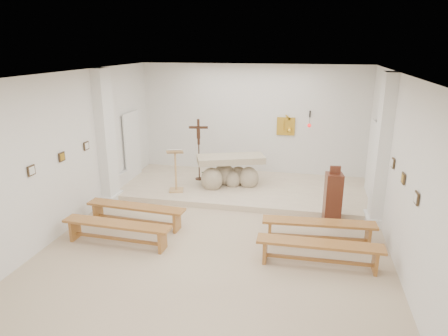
% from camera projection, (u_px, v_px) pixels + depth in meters
% --- Properties ---
extents(ground, '(7.00, 10.00, 0.00)m').
position_uv_depth(ground, '(216.00, 249.00, 8.27)').
color(ground, tan).
rests_on(ground, ground).
extents(wall_left, '(0.02, 10.00, 3.50)m').
position_uv_depth(wall_left, '(55.00, 158.00, 8.45)').
color(wall_left, silver).
rests_on(wall_left, ground).
extents(wall_right, '(0.02, 10.00, 3.50)m').
position_uv_depth(wall_right, '(407.00, 180.00, 7.06)').
color(wall_right, silver).
rests_on(wall_right, ground).
extents(wall_back, '(7.00, 0.02, 3.50)m').
position_uv_depth(wall_back, '(252.00, 122.00, 12.41)').
color(wall_back, silver).
rests_on(wall_back, ground).
extents(ceiling, '(7.00, 10.00, 0.02)m').
position_uv_depth(ceiling, '(215.00, 77.00, 7.24)').
color(ceiling, silver).
rests_on(ceiling, wall_back).
extents(sanctuary_platform, '(6.98, 3.00, 0.15)m').
position_uv_depth(sanctuary_platform, '(243.00, 188.00, 11.52)').
color(sanctuary_platform, beige).
rests_on(sanctuary_platform, ground).
extents(pilaster_left, '(0.26, 0.55, 3.50)m').
position_uv_depth(pilaster_left, '(106.00, 138.00, 10.29)').
color(pilaster_left, white).
rests_on(pilaster_left, ground).
extents(pilaster_right, '(0.26, 0.55, 3.50)m').
position_uv_depth(pilaster_right, '(382.00, 152.00, 8.95)').
color(pilaster_right, white).
rests_on(pilaster_right, ground).
extents(gold_wall_relief, '(0.55, 0.04, 0.55)m').
position_uv_depth(gold_wall_relief, '(286.00, 126.00, 12.21)').
color(gold_wall_relief, gold).
rests_on(gold_wall_relief, wall_back).
extents(sanctuary_lamp, '(0.11, 0.36, 0.44)m').
position_uv_depth(sanctuary_lamp, '(309.00, 124.00, 11.78)').
color(sanctuary_lamp, black).
rests_on(sanctuary_lamp, wall_back).
extents(station_frame_left_front, '(0.03, 0.20, 0.20)m').
position_uv_depth(station_frame_left_front, '(31.00, 170.00, 7.71)').
color(station_frame_left_front, '#3C2C1A').
rests_on(station_frame_left_front, wall_left).
extents(station_frame_left_mid, '(0.03, 0.20, 0.20)m').
position_uv_depth(station_frame_left_mid, '(62.00, 157.00, 8.64)').
color(station_frame_left_mid, '#3C2C1A').
rests_on(station_frame_left_mid, wall_left).
extents(station_frame_left_rear, '(0.03, 0.20, 0.20)m').
position_uv_depth(station_frame_left_rear, '(86.00, 146.00, 9.58)').
color(station_frame_left_rear, '#3C2C1A').
rests_on(station_frame_left_rear, wall_left).
extents(station_frame_right_front, '(0.03, 0.20, 0.20)m').
position_uv_depth(station_frame_right_front, '(417.00, 198.00, 6.32)').
color(station_frame_right_front, '#3C2C1A').
rests_on(station_frame_right_front, wall_right).
extents(station_frame_right_mid, '(0.03, 0.20, 0.20)m').
position_uv_depth(station_frame_right_mid, '(403.00, 178.00, 7.26)').
color(station_frame_right_mid, '#3C2C1A').
rests_on(station_frame_right_mid, wall_right).
extents(station_frame_right_rear, '(0.03, 0.20, 0.20)m').
position_uv_depth(station_frame_right_rear, '(393.00, 163.00, 8.19)').
color(station_frame_right_rear, '#3C2C1A').
rests_on(station_frame_right_rear, wall_right).
extents(radiator_left, '(0.10, 0.85, 0.52)m').
position_uv_depth(radiator_left, '(121.00, 183.00, 11.40)').
color(radiator_left, silver).
rests_on(radiator_left, ground).
extents(radiator_right, '(0.10, 0.85, 0.52)m').
position_uv_depth(radiator_right, '(373.00, 201.00, 10.03)').
color(radiator_right, silver).
rests_on(radiator_right, ground).
extents(altar, '(2.02, 1.35, 0.97)m').
position_uv_depth(altar, '(230.00, 173.00, 11.41)').
color(altar, tan).
rests_on(altar, sanctuary_platform).
extents(lectern, '(0.52, 0.47, 1.24)m').
position_uv_depth(lectern, '(176.00, 170.00, 10.91)').
color(lectern, tan).
rests_on(lectern, sanctuary_platform).
extents(crucifix_stand, '(0.55, 0.24, 1.84)m').
position_uv_depth(crucifix_stand, '(199.00, 145.00, 11.74)').
color(crucifix_stand, '#3B2312').
rests_on(crucifix_stand, sanctuary_platform).
extents(potted_plant, '(0.41, 0.36, 0.45)m').
position_uv_depth(potted_plant, '(209.00, 175.00, 11.69)').
color(potted_plant, '#366227').
rests_on(potted_plant, sanctuary_platform).
extents(donation_pedestal, '(0.42, 0.42, 1.40)m').
position_uv_depth(donation_pedestal, '(333.00, 198.00, 9.31)').
color(donation_pedestal, '#572C18').
rests_on(donation_pedestal, ground).
extents(bench_left_front, '(2.38, 0.55, 0.50)m').
position_uv_depth(bench_left_front, '(136.00, 210.00, 9.23)').
color(bench_left_front, '#AC7132').
rests_on(bench_left_front, ground).
extents(bench_right_front, '(2.38, 0.54, 0.50)m').
position_uv_depth(bench_right_front, '(319.00, 227.00, 8.41)').
color(bench_right_front, '#AC7132').
rests_on(bench_right_front, ground).
extents(bench_left_second, '(2.37, 0.48, 0.50)m').
position_uv_depth(bench_left_second, '(117.00, 228.00, 8.34)').
color(bench_left_second, '#AC7132').
rests_on(bench_left_second, ground).
extents(bench_right_second, '(2.36, 0.40, 0.50)m').
position_uv_depth(bench_right_second, '(319.00, 248.00, 7.51)').
color(bench_right_second, '#AC7132').
rests_on(bench_right_second, ground).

